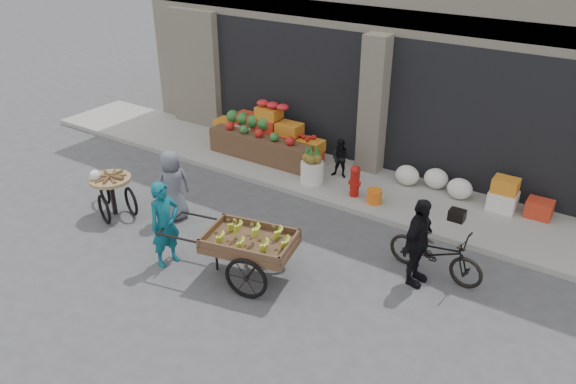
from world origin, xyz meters
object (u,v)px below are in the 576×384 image
Objects in this scene: pineapple_bin at (312,172)px; banana_cart at (247,239)px; bicycle at (436,252)px; orange_bucket at (374,196)px; seated_person at (341,158)px; fire_hydrant at (355,180)px; cyclist at (418,242)px; vendor_woman at (165,224)px; tricycle_cart at (112,189)px; vendor_grey at (173,186)px.

banana_cart is at bearing -76.01° from pineapple_bin.
banana_cart reaches higher than bicycle.
seated_person is (-1.20, 0.70, 0.31)m from orange_bucket.
fire_hydrant reaches higher than pineapple_bin.
cyclist reaches higher than pineapple_bin.
vendor_woman reaches higher than banana_cart.
vendor_woman is 2.31m from tricycle_cart.
orange_bucket is 0.22× the size of tricycle_cart.
pineapple_bin is 0.75m from seated_person.
seated_person is at bearing 58.40° from bicycle.
cyclist is (2.23, -2.06, 0.29)m from fire_hydrant.
cyclist is at bearing 18.36° from banana_cart.
vendor_grey is 0.87× the size of bicycle.
orange_bucket is 4.49m from vendor_woman.
tricycle_cart is 0.84× the size of bicycle.
bicycle is at bearing 22.66° from banana_cart.
pineapple_bin is at bearing 2.47° from vendor_woman.
vendor_grey reaches higher than seated_person.
vendor_woman is at bearing -98.20° from pineapple_bin.
fire_hydrant is 3.83m from vendor_grey.
bicycle is (4.10, 2.29, -0.35)m from vendor_woman.
bicycle is (2.64, 1.85, -0.32)m from banana_cart.
vendor_woman is (-0.58, -3.99, 0.43)m from pineapple_bin.
vendor_woman is at bearing -111.99° from seated_person.
cyclist is (3.90, 1.89, -0.00)m from vendor_woman.
orange_bucket is (0.50, -0.05, -0.23)m from fire_hydrant.
seated_person is 4.19m from banana_cart.
cyclist reaches higher than bicycle.
vendor_woman is 1.07× the size of vendor_grey.
seated_person is at bearing 84.29° from banana_cart.
vendor_woman reaches higher than orange_bucket.
orange_bucket is (1.60, -0.10, -0.10)m from pineapple_bin.
tricycle_cart reaches higher than fire_hydrant.
pineapple_bin is at bearing -133.69° from seated_person.
banana_cart is 2.61m from vendor_grey.
cyclist reaches higher than banana_cart.
seated_person is at bearing 173.02° from vendor_grey.
tricycle_cart is (-2.20, 0.67, -0.23)m from vendor_woman.
vendor_woman reaches higher than fire_hydrant.
pineapple_bin is 1.11m from fire_hydrant.
vendor_woman is 1.00× the size of cyclist.
orange_bucket is 0.20× the size of vendor_woman.
pineapple_bin is 3.96m from cyclist.
vendor_grey is at bearing 149.71° from banana_cart.
pineapple_bin is 0.33× the size of vendor_woman.
vendor_woman reaches higher than cyclist.
pineapple_bin is 0.56× the size of seated_person.
seated_person is at bearing 71.64° from tricycle_cart.
cyclist is at bearing 31.89° from tricycle_cart.
vendor_grey is (-3.19, -2.66, 0.47)m from orange_bucket.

